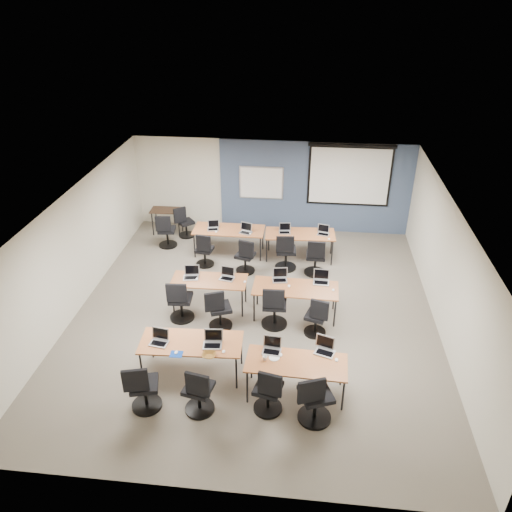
# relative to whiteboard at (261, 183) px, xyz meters

# --- Properties ---
(floor) EXTENTS (8.00, 9.00, 0.02)m
(floor) POSITION_rel_whiteboard_xyz_m (0.30, -4.43, -1.45)
(floor) COLOR #6B6354
(floor) RESTS_ON ground
(ceiling) EXTENTS (8.00, 9.00, 0.02)m
(ceiling) POSITION_rel_whiteboard_xyz_m (0.30, -4.43, 1.25)
(ceiling) COLOR white
(ceiling) RESTS_ON ground
(wall_back) EXTENTS (8.00, 0.04, 2.70)m
(wall_back) POSITION_rel_whiteboard_xyz_m (0.30, 0.07, -0.10)
(wall_back) COLOR beige
(wall_back) RESTS_ON ground
(wall_front) EXTENTS (8.00, 0.04, 2.70)m
(wall_front) POSITION_rel_whiteboard_xyz_m (0.30, -8.93, -0.10)
(wall_front) COLOR beige
(wall_front) RESTS_ON ground
(wall_left) EXTENTS (0.04, 9.00, 2.70)m
(wall_left) POSITION_rel_whiteboard_xyz_m (-3.70, -4.43, -0.10)
(wall_left) COLOR beige
(wall_left) RESTS_ON ground
(wall_right) EXTENTS (0.04, 9.00, 2.70)m
(wall_right) POSITION_rel_whiteboard_xyz_m (4.30, -4.43, -0.10)
(wall_right) COLOR beige
(wall_right) RESTS_ON ground
(blue_accent_panel) EXTENTS (5.50, 0.04, 2.70)m
(blue_accent_panel) POSITION_rel_whiteboard_xyz_m (1.55, 0.04, -0.10)
(blue_accent_panel) COLOR #3D5977
(blue_accent_panel) RESTS_ON wall_back
(whiteboard) EXTENTS (1.28, 0.03, 0.98)m
(whiteboard) POSITION_rel_whiteboard_xyz_m (0.00, 0.00, 0.00)
(whiteboard) COLOR #AEB7C5
(whiteboard) RESTS_ON wall_back
(projector_screen) EXTENTS (2.40, 0.10, 1.82)m
(projector_screen) POSITION_rel_whiteboard_xyz_m (2.50, -0.02, 0.44)
(projector_screen) COLOR black
(projector_screen) RESTS_ON wall_back
(training_table_front_left) EXTENTS (1.90, 0.79, 0.73)m
(training_table_front_left) POSITION_rel_whiteboard_xyz_m (-0.65, -6.45, -0.76)
(training_table_front_left) COLOR brown
(training_table_front_left) RESTS_ON floor
(training_table_front_right) EXTENTS (1.79, 0.75, 0.73)m
(training_table_front_right) POSITION_rel_whiteboard_xyz_m (1.31, -6.80, -0.77)
(training_table_front_right) COLOR brown
(training_table_front_right) RESTS_ON floor
(training_table_mid_left) EXTENTS (1.69, 0.70, 0.73)m
(training_table_mid_left) POSITION_rel_whiteboard_xyz_m (-0.74, -4.27, -0.77)
(training_table_mid_left) COLOR #AA6B2C
(training_table_mid_left) RESTS_ON floor
(training_table_mid_right) EXTENTS (1.87, 0.78, 0.73)m
(training_table_mid_right) POSITION_rel_whiteboard_xyz_m (1.20, -4.38, -0.76)
(training_table_mid_right) COLOR brown
(training_table_mid_right) RESTS_ON floor
(training_table_back_left) EXTENTS (1.90, 0.79, 0.73)m
(training_table_back_left) POSITION_rel_whiteboard_xyz_m (-0.70, -1.67, -0.76)
(training_table_back_left) COLOR brown
(training_table_back_left) RESTS_ON floor
(training_table_back_right) EXTENTS (1.83, 0.76, 0.73)m
(training_table_back_right) POSITION_rel_whiteboard_xyz_m (1.21, -1.72, -0.76)
(training_table_back_right) COLOR olive
(training_table_back_right) RESTS_ON floor
(laptop_0) EXTENTS (0.33, 0.28, 0.25)m
(laptop_0) POSITION_rel_whiteboard_xyz_m (-1.23, -6.52, -0.66)
(laptop_0) COLOR #B4B4B9
(laptop_0) RESTS_ON training_table_front_left
(mouse_0) EXTENTS (0.08, 0.11, 0.04)m
(mouse_0) POSITION_rel_whiteboard_xyz_m (-0.85, -6.79, -0.71)
(mouse_0) COLOR white
(mouse_0) RESTS_ON training_table_front_left
(task_chair_0) EXTENTS (0.54, 0.54, 1.01)m
(task_chair_0) POSITION_rel_whiteboard_xyz_m (-1.29, -7.46, -1.03)
(task_chair_0) COLOR black
(task_chair_0) RESTS_ON floor
(laptop_1) EXTENTS (0.35, 0.29, 0.26)m
(laptop_1) POSITION_rel_whiteboard_xyz_m (-0.24, -6.47, -0.66)
(laptop_1) COLOR silver
(laptop_1) RESTS_ON training_table_front_left
(mouse_1) EXTENTS (0.08, 0.11, 0.03)m
(mouse_1) POSITION_rel_whiteboard_xyz_m (-0.00, -6.67, -0.71)
(mouse_1) COLOR white
(mouse_1) RESTS_ON training_table_front_left
(task_chair_1) EXTENTS (0.52, 0.52, 1.00)m
(task_chair_1) POSITION_rel_whiteboard_xyz_m (-0.32, -7.44, -1.04)
(task_chair_1) COLOR black
(task_chair_1) RESTS_ON floor
(laptop_2) EXTENTS (0.33, 0.28, 0.25)m
(laptop_2) POSITION_rel_whiteboard_xyz_m (0.86, -6.53, -0.66)
(laptop_2) COLOR silver
(laptop_2) RESTS_ON training_table_front_right
(mouse_2) EXTENTS (0.06, 0.10, 0.03)m
(mouse_2) POSITION_rel_whiteboard_xyz_m (1.03, -6.65, -0.71)
(mouse_2) COLOR white
(mouse_2) RESTS_ON training_table_front_right
(task_chair_2) EXTENTS (0.51, 0.51, 0.99)m
(task_chair_2) POSITION_rel_whiteboard_xyz_m (0.87, -7.29, -1.04)
(task_chair_2) COLOR black
(task_chair_2) RESTS_ON floor
(laptop_3) EXTENTS (0.35, 0.29, 0.26)m
(laptop_3) POSITION_rel_whiteboard_xyz_m (1.81, -6.44, -0.66)
(laptop_3) COLOR #B2B2B7
(laptop_3) RESTS_ON training_table_front_right
(mouse_3) EXTENTS (0.06, 0.10, 0.03)m
(mouse_3) POSITION_rel_whiteboard_xyz_m (2.02, -6.68, -0.71)
(mouse_3) COLOR white
(mouse_3) RESTS_ON training_table_front_right
(task_chair_3) EXTENTS (0.61, 0.58, 1.05)m
(task_chair_3) POSITION_rel_whiteboard_xyz_m (1.65, -7.41, -1.01)
(task_chair_3) COLOR black
(task_chair_3) RESTS_ON floor
(laptop_4) EXTENTS (0.34, 0.29, 0.26)m
(laptop_4) POSITION_rel_whiteboard_xyz_m (-1.16, -4.19, -0.66)
(laptop_4) COLOR #B1B1B1
(laptop_4) RESTS_ON training_table_mid_left
(mouse_4) EXTENTS (0.07, 0.11, 0.04)m
(mouse_4) POSITION_rel_whiteboard_xyz_m (-1.01, -4.28, -0.71)
(mouse_4) COLOR white
(mouse_4) RESTS_ON training_table_mid_left
(task_chair_4) EXTENTS (0.55, 0.55, 1.02)m
(task_chair_4) POSITION_rel_whiteboard_xyz_m (-1.29, -4.82, -1.03)
(task_chair_4) COLOR black
(task_chair_4) RESTS_ON floor
(laptop_5) EXTENTS (0.32, 0.27, 0.24)m
(laptop_5) POSITION_rel_whiteboard_xyz_m (-0.35, -4.14, -0.66)
(laptop_5) COLOR #A3A3AC
(laptop_5) RESTS_ON training_table_mid_left
(mouse_5) EXTENTS (0.08, 0.10, 0.03)m
(mouse_5) POSITION_rel_whiteboard_xyz_m (0.07, -4.28, -0.71)
(mouse_5) COLOR white
(mouse_5) RESTS_ON training_table_mid_left
(task_chair_5) EXTENTS (0.54, 0.51, 0.99)m
(task_chair_5) POSITION_rel_whiteboard_xyz_m (-0.39, -5.02, -1.04)
(task_chair_5) COLOR black
(task_chair_5) RESTS_ON floor
(laptop_6) EXTENTS (0.33, 0.28, 0.25)m
(laptop_6) POSITION_rel_whiteboard_xyz_m (0.84, -4.08, -0.66)
(laptop_6) COLOR silver
(laptop_6) RESTS_ON training_table_mid_right
(mouse_6) EXTENTS (0.08, 0.11, 0.03)m
(mouse_6) POSITION_rel_whiteboard_xyz_m (1.06, -4.35, -0.71)
(mouse_6) COLOR white
(mouse_6) RESTS_ON training_table_mid_right
(task_chair_6) EXTENTS (0.57, 0.57, 1.04)m
(task_chair_6) POSITION_rel_whiteboard_xyz_m (0.77, -4.83, -1.02)
(task_chair_6) COLOR black
(task_chair_6) RESTS_ON floor
(laptop_7) EXTENTS (0.35, 0.30, 0.26)m
(laptop_7) POSITION_rel_whiteboard_xyz_m (1.75, -4.07, -0.65)
(laptop_7) COLOR #BCBCBE
(laptop_7) RESTS_ON training_table_mid_right
(mouse_7) EXTENTS (0.08, 0.11, 0.03)m
(mouse_7) POSITION_rel_whiteboard_xyz_m (2.02, -4.40, -0.71)
(mouse_7) COLOR white
(mouse_7) RESTS_ON training_table_mid_right
(task_chair_7) EXTENTS (0.48, 0.47, 0.95)m
(task_chair_7) POSITION_rel_whiteboard_xyz_m (1.68, -5.04, -1.06)
(task_chair_7) COLOR black
(task_chair_7) RESTS_ON floor
(laptop_8) EXTENTS (0.30, 0.26, 0.23)m
(laptop_8) POSITION_rel_whiteboard_xyz_m (-1.13, -1.70, -0.66)
(laptop_8) COLOR #ADADB4
(laptop_8) RESTS_ON training_table_back_left
(mouse_8) EXTENTS (0.08, 0.10, 0.03)m
(mouse_8) POSITION_rel_whiteboard_xyz_m (-1.01, -1.88, -0.71)
(mouse_8) COLOR white
(mouse_8) RESTS_ON training_table_back_left
(task_chair_8) EXTENTS (0.47, 0.47, 0.96)m
(task_chair_8) POSITION_rel_whiteboard_xyz_m (-1.24, -2.43, -1.06)
(task_chair_8) COLOR black
(task_chair_8) RESTS_ON floor
(laptop_9) EXTENTS (0.32, 0.27, 0.24)m
(laptop_9) POSITION_rel_whiteboard_xyz_m (-0.22, -1.80, -0.66)
(laptop_9) COLOR #ADADAD
(laptop_9) RESTS_ON training_table_back_left
(mouse_9) EXTENTS (0.08, 0.11, 0.03)m
(mouse_9) POSITION_rel_whiteboard_xyz_m (-0.10, -1.91, -0.71)
(mouse_9) COLOR white
(mouse_9) RESTS_ON training_table_back_left
(task_chair_9) EXTENTS (0.50, 0.49, 0.98)m
(task_chair_9) POSITION_rel_whiteboard_xyz_m (-0.13, -2.65, -1.05)
(task_chair_9) COLOR black
(task_chair_9) RESTS_ON floor
(laptop_10) EXTENTS (0.30, 0.26, 0.23)m
(laptop_10) POSITION_rel_whiteboard_xyz_m (0.80, -1.68, -0.66)
(laptop_10) COLOR #B7B7B7
(laptop_10) RESTS_ON training_table_back_right
(mouse_10) EXTENTS (0.09, 0.11, 0.03)m
(mouse_10) POSITION_rel_whiteboard_xyz_m (1.02, -1.96, -0.71)
(mouse_10) COLOR white
(mouse_10) RESTS_ON training_table_back_right
(task_chair_10) EXTENTS (0.56, 0.56, 1.03)m
(task_chair_10) POSITION_rel_whiteboard_xyz_m (0.88, -2.37, -1.02)
(task_chair_10) COLOR black
(task_chair_10) RESTS_ON floor
(laptop_11) EXTENTS (0.31, 0.26, 0.23)m
(laptop_11) POSITION_rel_whiteboard_xyz_m (1.82, -1.67, -0.66)
(laptop_11) COLOR silver
(laptop_11) RESTS_ON training_table_back_right
(mouse_11) EXTENTS (0.06, 0.10, 0.03)m
(mouse_11) POSITION_rel_whiteboard_xyz_m (1.97, -1.97, -0.71)
(mouse_11) COLOR white
(mouse_11) RESTS_ON training_table_back_right
(task_chair_11) EXTENTS (0.53, 0.53, 1.01)m
(task_chair_11) POSITION_rel_whiteboard_xyz_m (1.64, -2.54, -1.03)
(task_chair_11) COLOR black
(task_chair_11) RESTS_ON floor
(blue_mousepad) EXTENTS (0.23, 0.19, 0.01)m
(blue_mousepad) POSITION_rel_whiteboard_xyz_m (-0.84, -6.83, -0.72)
(blue_mousepad) COLOR #0C3597
(blue_mousepad) RESTS_ON training_table_front_left
(snack_bowl) EXTENTS (0.28, 0.28, 0.07)m
(snack_bowl) POSITION_rel_whiteboard_xyz_m (-0.24, -6.82, -0.69)
(snack_bowl) COLOR brown
(snack_bowl) RESTS_ON training_table_front_left
(snack_plate) EXTENTS (0.25, 0.25, 0.01)m
(snack_plate) POSITION_rel_whiteboard_xyz_m (0.92, -6.73, -0.71)
(snack_plate) COLOR white
(snack_plate) RESTS_ON training_table_front_right
(coffee_cup) EXTENTS (0.08, 0.08, 0.07)m
(coffee_cup) POSITION_rel_whiteboard_xyz_m (0.76, -6.81, -0.67)
(coffee_cup) COLOR silver
(coffee_cup) RESTS_ON snack_plate
(utility_table) EXTENTS (0.90, 0.50, 0.75)m
(utility_table) POSITION_rel_whiteboard_xyz_m (-2.71, -0.63, -0.80)
(utility_table) COLOR #2D2416
(utility_table) RESTS_ON floor
(spare_chair_a) EXTENTS (0.54, 0.46, 0.95)m
(spare_chair_a) POSITION_rel_whiteboard_xyz_m (-2.15, -0.81, -1.06)
(spare_chair_a) COLOR black
(spare_chair_a) RESTS_ON floor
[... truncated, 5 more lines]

